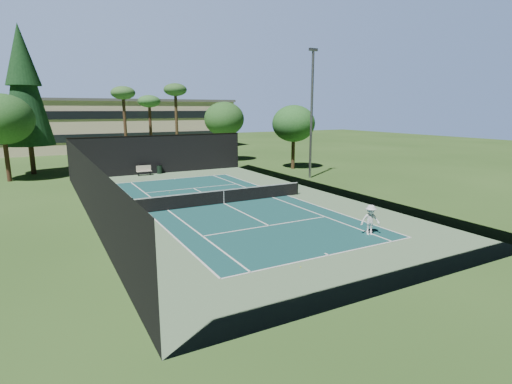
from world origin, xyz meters
The scene contains 22 objects.
ground centered at (0.00, 0.00, 0.00)m, with size 160.00×160.00×0.00m, color #315720.
apron_slab centered at (0.00, 0.00, 0.01)m, with size 18.00×32.00×0.01m, color #64885F.
court_surface centered at (0.00, 0.00, 0.01)m, with size 10.97×23.77×0.01m, color #184D4D.
court_lines centered at (0.00, 0.00, 0.02)m, with size 11.07×23.87×0.01m.
tennis_net centered at (0.00, 0.00, 0.56)m, with size 12.90×0.10×1.10m.
fence centered at (0.00, 0.06, 2.01)m, with size 18.04×32.05×4.03m.
player centered at (3.96, -10.44, 0.83)m, with size 1.07×0.61×1.65m, color white.
tennis_ball_a centered at (-1.99, -12.44, 0.03)m, with size 0.06×0.06×0.06m, color #D1E734.
tennis_ball_b centered at (-0.76, 3.51, 0.03)m, with size 0.06×0.06×0.06m, color yellow.
tennis_ball_c centered at (1.31, 2.32, 0.04)m, with size 0.07×0.07×0.07m, color yellow.
tennis_ball_d centered at (-2.28, 5.69, 0.03)m, with size 0.06×0.06×0.06m, color yellow.
park_bench centered at (-2.07, 15.34, 0.55)m, with size 1.50×0.45×1.02m.
trash_bin centered at (-0.36, 15.73, 0.48)m, with size 0.56×0.56×0.95m.
pine_tree centered at (-12.00, 22.00, 9.55)m, with size 4.80×4.80×15.00m.
palm_a centered at (-2.00, 24.00, 8.19)m, with size 2.80×2.80×9.32m.
palm_b centered at (1.50, 26.00, 7.36)m, with size 2.80×2.80×8.42m.
palm_c centered at (4.00, 23.00, 8.60)m, with size 2.80×2.80×9.77m.
decid_tree_a centered at (10.00, 22.00, 5.42)m, with size 5.12×5.12×7.62m.
decid_tree_b centered at (14.00, 12.00, 5.08)m, with size 4.80×4.80×7.14m.
decid_tree_c centered at (-14.00, 18.00, 5.76)m, with size 5.44×5.44×8.09m.
campus_building centered at (0.00, 45.98, 4.21)m, with size 40.50×12.50×8.30m.
light_pole centered at (12.00, 6.00, 6.46)m, with size 0.90×0.25×12.22m.
Camera 1 is at (-11.38, -25.63, 6.66)m, focal length 28.00 mm.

